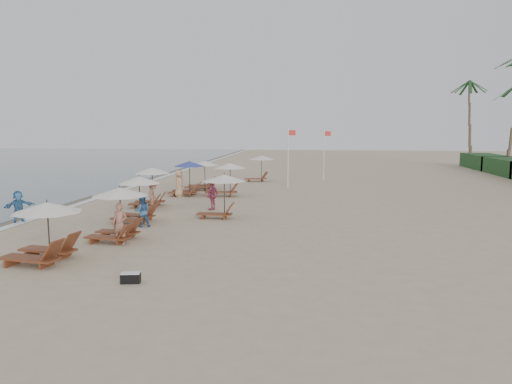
# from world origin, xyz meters

# --- Properties ---
(ground) EXTENTS (160.00, 160.00, 0.00)m
(ground) POSITION_xyz_m (0.00, 0.00, 0.00)
(ground) COLOR tan
(ground) RESTS_ON ground
(wet_sand_band) EXTENTS (3.20, 140.00, 0.01)m
(wet_sand_band) POSITION_xyz_m (-12.50, 10.00, 0.00)
(wet_sand_band) COLOR #6B5E4C
(wet_sand_band) RESTS_ON ground
(foam_line) EXTENTS (0.50, 140.00, 0.02)m
(foam_line) POSITION_xyz_m (-11.20, 10.00, 0.01)
(foam_line) COLOR white
(foam_line) RESTS_ON ground
(lounger_station_0) EXTENTS (2.70, 2.33, 2.08)m
(lounger_station_0) POSITION_xyz_m (-6.31, -4.26, 1.04)
(lounger_station_0) COLOR brown
(lounger_station_0) RESTS_ON ground
(lounger_station_1) EXTENTS (2.53, 2.30, 2.20)m
(lounger_station_1) POSITION_xyz_m (-5.07, -0.98, 1.18)
(lounger_station_1) COLOR brown
(lounger_station_1) RESTS_ON ground
(lounger_station_2) EXTENTS (2.44, 2.18, 2.25)m
(lounger_station_2) POSITION_xyz_m (-5.71, 2.80, 1.11)
(lounger_station_2) COLOR brown
(lounger_station_2) RESTS_ON ground
(lounger_station_3) EXTENTS (2.38, 2.08, 2.31)m
(lounger_station_3) POSITION_xyz_m (-6.63, 7.34, 1.18)
(lounger_station_3) COLOR brown
(lounger_station_3) RESTS_ON ground
(lounger_station_4) EXTENTS (2.53, 2.14, 2.34)m
(lounger_station_4) POSITION_xyz_m (-5.74, 12.18, 1.13)
(lounger_station_4) COLOR brown
(lounger_station_4) RESTS_ON ground
(lounger_station_5) EXTENTS (2.60, 2.42, 2.16)m
(lounger_station_5) POSITION_xyz_m (-5.43, 15.27, 1.04)
(lounger_station_5) COLOR brown
(lounger_station_5) RESTS_ON ground
(inland_station_0) EXTENTS (2.54, 2.24, 2.22)m
(inland_station_0) POSITION_xyz_m (-1.81, 4.40, 1.46)
(inland_station_0) COLOR brown
(inland_station_0) RESTS_ON ground
(inland_station_1) EXTENTS (2.88, 2.24, 2.22)m
(inland_station_1) POSITION_xyz_m (-3.01, 12.16, 1.28)
(inland_station_1) COLOR brown
(inland_station_1) RESTS_ON ground
(inland_station_2) EXTENTS (2.64, 2.24, 2.22)m
(inland_station_2) POSITION_xyz_m (-1.80, 21.30, 1.43)
(inland_station_2) COLOR brown
(inland_station_2) RESTS_ON ground
(beachgoer_near) EXTENTS (0.60, 0.40, 1.65)m
(beachgoer_near) POSITION_xyz_m (-4.69, -1.54, 0.82)
(beachgoer_near) COLOR #9D6A55
(beachgoer_near) RESTS_ON ground
(beachgoer_mid_a) EXTENTS (0.89, 0.81, 1.48)m
(beachgoer_mid_a) POSITION_xyz_m (-4.99, 1.77, 0.74)
(beachgoer_mid_a) COLOR #305E92
(beachgoer_mid_a) RESTS_ON ground
(beachgoer_mid_b) EXTENTS (0.79, 1.18, 1.70)m
(beachgoer_mid_b) POSITION_xyz_m (-5.91, 5.89, 0.85)
(beachgoer_mid_b) COLOR #935E4A
(beachgoer_mid_b) RESTS_ON ground
(beachgoer_far_a) EXTENTS (0.71, 1.05, 1.65)m
(beachgoer_far_a) POSITION_xyz_m (-2.74, 6.71, 0.83)
(beachgoer_far_a) COLOR #B8496C
(beachgoer_far_a) RESTS_ON ground
(beachgoer_far_b) EXTENTS (0.67, 0.95, 1.82)m
(beachgoer_far_b) POSITION_xyz_m (-6.04, 11.46, 0.91)
(beachgoer_far_b) COLOR tan
(beachgoer_far_b) RESTS_ON ground
(waterline_walker) EXTENTS (1.21, 1.46, 1.57)m
(waterline_walker) POSITION_xyz_m (-11.32, 2.01, 0.78)
(waterline_walker) COLOR teal
(waterline_walker) RESTS_ON ground
(duffel_bag) EXTENTS (0.61, 0.39, 0.32)m
(duffel_bag) POSITION_xyz_m (-2.46, -6.05, 0.16)
(duffel_bag) COLOR black
(duffel_bag) RESTS_ON ground
(flag_pole_near) EXTENTS (0.59, 0.08, 4.61)m
(flag_pole_near) POSITION_xyz_m (0.94, 17.21, 2.55)
(flag_pole_near) COLOR silver
(flag_pole_near) RESTS_ON ground
(flag_pole_far) EXTENTS (0.60, 0.08, 4.49)m
(flag_pole_far) POSITION_xyz_m (3.76, 22.53, 2.49)
(flag_pole_far) COLOR silver
(flag_pole_far) RESTS_ON ground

